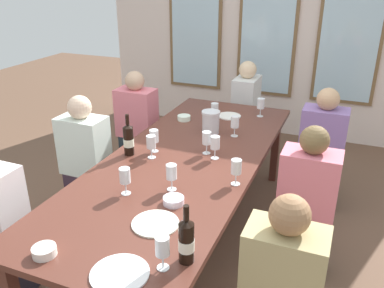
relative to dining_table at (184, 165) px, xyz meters
The scene contains 28 objects.
ground_plane 0.68m from the dining_table, ahead, with size 12.00×12.00×0.00m, color brown.
back_wall_with_windows 2.75m from the dining_table, 90.00° to the left, with size 4.27×0.10×2.90m.
dining_table is the anchor object (origin of this frame).
white_plate_0 0.99m from the dining_table, 87.91° to the left, with size 0.22×0.22×0.01m, color white.
white_plate_1 0.84m from the dining_table, 77.35° to the right, with size 0.26×0.26×0.01m, color white.
white_plate_2 1.25m from the dining_table, 80.22° to the right, with size 0.27×0.27×0.01m, color white.
metal_pitcher 0.57m from the dining_table, 88.80° to the left, with size 0.16×0.16×0.19m.
wine_bottle_0 1.14m from the dining_table, 66.10° to the right, with size 0.08×0.08×0.31m.
wine_bottle_1 0.45m from the dining_table, 167.43° to the right, with size 0.08×0.08×0.31m.
tasting_bowl_0 1.27m from the dining_table, 98.94° to the right, with size 0.12×0.12×0.05m, color white.
tasting_bowl_1 0.81m from the dining_table, 113.15° to the left, with size 0.12×0.12×0.04m, color white.
tasting_bowl_2 0.63m from the dining_table, 72.36° to the right, with size 0.13×0.13×0.04m, color white.
wine_glass_0 0.62m from the dining_table, 68.20° to the left, with size 0.07×0.07×0.17m.
wine_glass_1 0.64m from the dining_table, 102.45° to the right, with size 0.07×0.07×0.17m.
wine_glass_2 0.31m from the dining_table, behind, with size 0.07×0.07×0.17m.
wine_glass_3 1.16m from the dining_table, 74.70° to the left, with size 0.07×0.07×0.17m.
wine_glass_4 0.29m from the dining_table, 21.91° to the left, with size 0.07×0.07×0.17m.
wine_glass_5 0.49m from the dining_table, 76.22° to the right, with size 0.07×0.07×0.17m.
wine_glass_6 0.29m from the dining_table, 160.35° to the right, with size 0.07×0.07×0.17m.
wine_glass_7 0.83m from the dining_table, 93.25° to the left, with size 0.07×0.07×0.17m.
wine_glass_8 0.26m from the dining_table, 48.98° to the left, with size 0.07×0.07×0.17m.
wine_glass_9 0.54m from the dining_table, 26.29° to the right, with size 0.07×0.07×0.17m.
wine_glass_10 1.20m from the dining_table, 71.44° to the right, with size 0.07×0.07×0.17m.
seated_person_0 1.27m from the dining_table, 135.38° to the left, with size 0.38×0.24×1.11m.
seated_person_1 1.33m from the dining_table, 47.45° to the left, with size 0.38×0.24×1.11m.
seated_person_4 0.91m from the dining_table, behind, with size 0.38×0.24×1.11m.
seated_person_5 0.91m from the dining_table, ahead, with size 0.38×0.24×1.11m.
seated_person_6 1.75m from the dining_table, 90.00° to the left, with size 0.24×0.38×1.11m.
Camera 1 is at (1.07, -2.45, 2.03)m, focal length 37.92 mm.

